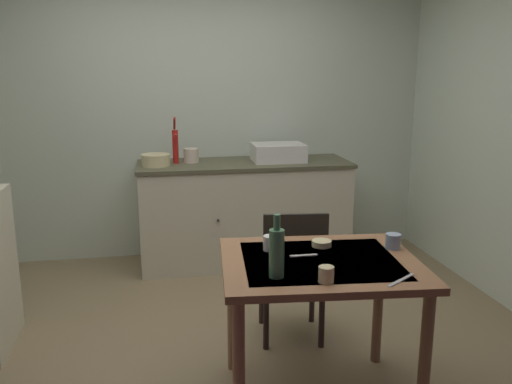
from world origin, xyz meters
TOP-DOWN VIEW (x-y plane):
  - ground_plane at (0.00, 0.00)m, footprint 5.20×5.20m
  - wall_back at (0.00, 1.85)m, footprint 4.30×0.10m
  - counter_cabinet at (0.41, 1.48)m, footprint 1.81×0.64m
  - sink_basin at (0.70, 1.48)m, footprint 0.44×0.34m
  - hand_pump at (-0.17, 1.53)m, footprint 0.05×0.27m
  - mixing_bowl_counter at (-0.34, 1.43)m, footprint 0.24×0.24m
  - stoneware_crock at (-0.04, 1.54)m, footprint 0.13×0.13m
  - dining_table at (0.45, -0.59)m, footprint 1.02×0.86m
  - chair_far_side at (0.47, 0.03)m, footprint 0.44×0.44m
  - serving_bowl_wide at (0.52, -0.39)m, footprint 0.10×0.10m
  - teacup_cream at (0.87, -0.50)m, footprint 0.08×0.08m
  - teacup_mint at (0.24, -0.41)m, footprint 0.07×0.07m
  - mug_tall at (0.39, -0.86)m, footprint 0.07×0.07m
  - glass_bottle at (0.19, -0.76)m, footprint 0.07×0.07m
  - table_knife at (0.72, -0.91)m, footprint 0.18×0.13m
  - teaspoon_near_bowl at (0.38, -0.52)m, footprint 0.14×0.02m

SIDE VIEW (x-z plane):
  - ground_plane at x=0.00m, z-range 0.00..0.00m
  - counter_cabinet at x=0.41m, z-range 0.00..0.90m
  - chair_far_side at x=0.47m, z-range 0.03..0.89m
  - dining_table at x=0.45m, z-range 0.27..1.03m
  - table_knife at x=0.72m, z-range 0.76..0.77m
  - teaspoon_near_bowl at x=0.38m, z-range 0.76..0.77m
  - serving_bowl_wide at x=0.52m, z-range 0.76..0.79m
  - mug_tall at x=0.39m, z-range 0.76..0.83m
  - teacup_mint at x=0.24m, z-range 0.76..0.84m
  - teacup_cream at x=0.87m, z-range 0.76..0.84m
  - glass_bottle at x=0.19m, z-range 0.73..1.02m
  - mixing_bowl_counter at x=-0.34m, z-range 0.89..0.99m
  - stoneware_crock at x=-0.04m, z-range 0.89..1.01m
  - sink_basin at x=0.70m, z-range 0.90..1.05m
  - hand_pump at x=-0.17m, z-range 0.87..1.26m
  - wall_back at x=0.00m, z-range 0.00..2.51m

